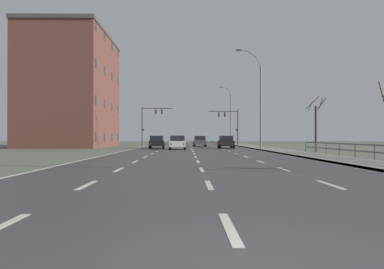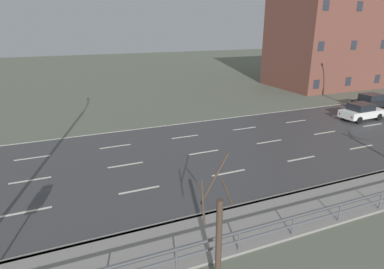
{
  "view_description": "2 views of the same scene",
  "coord_description": "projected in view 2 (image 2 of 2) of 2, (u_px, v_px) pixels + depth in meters",
  "views": [
    {
      "loc": [
        -0.65,
        -4.01,
        1.4
      ],
      "look_at": [
        0.29,
        60.74,
        1.82
      ],
      "focal_mm": 37.17,
      "sensor_mm": 36.0,
      "label": 1
    },
    {
      "loc": [
        18.68,
        14.81,
        8.38
      ],
      "look_at": [
        0.0,
        22.72,
        1.43
      ],
      "focal_mm": 30.32,
      "sensor_mm": 36.0,
      "label": 2
    }
  ],
  "objects": [
    {
      "name": "car_distant",
      "position": [
        362.0,
        111.0,
        29.53
      ],
      "size": [
        1.91,
        4.14,
        1.57
      ],
      "rotation": [
        0.0,
        0.0,
        0.02
      ],
      "color": "silver",
      "rests_on": "ground"
    },
    {
      "name": "brick_building",
      "position": [
        340.0,
        27.0,
        44.59
      ],
      "size": [
        10.29,
        18.43,
        15.93
      ],
      "color": "brown",
      "rests_on": "ground"
    },
    {
      "name": "car_near_right",
      "position": [
        372.0,
        101.0,
        33.47
      ],
      "size": [
        1.94,
        4.15,
        1.57
      ],
      "rotation": [
        0.0,
        0.0,
        0.03
      ],
      "color": "black",
      "rests_on": "ground"
    },
    {
      "name": "bare_tree_near",
      "position": [
        218.0,
        240.0,
        10.12
      ],
      "size": [
        1.02,
        1.18,
        4.71
      ],
      "color": "#423328",
      "rests_on": "ground"
    },
    {
      "name": "guardrail",
      "position": [
        176.0,
        255.0,
        11.34
      ],
      "size": [
        0.07,
        25.56,
        1.0
      ],
      "color": "#515459",
      "rests_on": "ground"
    }
  ]
}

